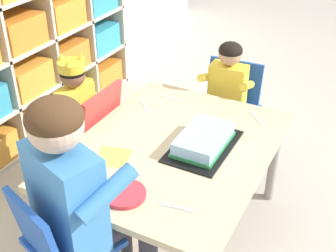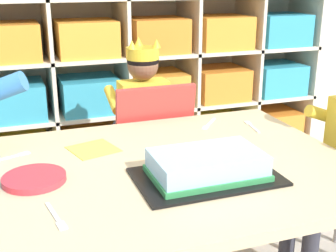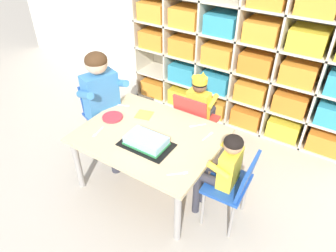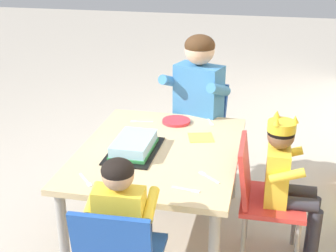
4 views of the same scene
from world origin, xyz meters
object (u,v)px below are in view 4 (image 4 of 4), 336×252
object	(u,v)px
activity_table	(159,158)
fork_by_napkin	(140,121)
classroom_chair_adult_side	(201,124)
fork_at_table_front_edge	(208,177)
adult_helper_seated	(194,98)
fork_near_child_seat	(210,122)
guest_at_table_side	(123,216)
fork_scattered_mid_table	(188,190)
paper_plate_stack	(176,121)
child_with_crown	(286,174)
fork_beside_plate_stack	(86,181)
birthday_cake_on_tray	(134,146)
classroom_chair_blue	(261,193)

from	to	relation	value
activity_table	fork_by_napkin	world-z (taller)	fork_by_napkin
classroom_chair_adult_side	fork_at_table_front_edge	size ratio (longest dim) A/B	6.11
adult_helper_seated	fork_near_child_seat	distance (m)	0.19
guest_at_table_side	fork_scattered_mid_table	distance (m)	0.34
fork_scattered_mid_table	adult_helper_seated	bearing A→B (deg)	-73.10
fork_at_table_front_edge	paper_plate_stack	bearing A→B (deg)	155.41
fork_by_napkin	fork_scattered_mid_table	xyz separation A→B (m)	(0.78, 0.44, 0.00)
paper_plate_stack	fork_scattered_mid_table	bearing A→B (deg)	15.13
fork_by_napkin	fork_at_table_front_edge	world-z (taller)	same
child_with_crown	classroom_chair_adult_side	world-z (taller)	child_with_crown
guest_at_table_side	fork_by_napkin	size ratio (longest dim) A/B	5.71
activity_table	guest_at_table_side	xyz separation A→B (m)	(0.65, -0.01, 0.03)
child_with_crown	fork_beside_plate_stack	bearing A→B (deg)	108.72
adult_helper_seated	fork_at_table_front_edge	world-z (taller)	adult_helper_seated
activity_table	fork_at_table_front_edge	bearing A→B (deg)	49.25
fork_beside_plate_stack	guest_at_table_side	bearing A→B (deg)	-173.29
fork_scattered_mid_table	guest_at_table_side	bearing A→B (deg)	54.07
fork_at_table_front_edge	fork_scattered_mid_table	bearing A→B (deg)	-75.47
child_with_crown	fork_beside_plate_stack	size ratio (longest dim) A/B	7.02
child_with_crown	birthday_cake_on_tray	distance (m)	0.81
classroom_chair_blue	fork_scattered_mid_table	xyz separation A→B (m)	(0.30, -0.33, 0.15)
adult_helper_seated	fork_by_napkin	size ratio (longest dim) A/B	7.42
paper_plate_stack	fork_by_napkin	world-z (taller)	paper_plate_stack
paper_plate_stack	fork_at_table_front_edge	distance (m)	0.73
classroom_chair_adult_side	birthday_cake_on_tray	bearing A→B (deg)	-91.00
adult_helper_seated	fork_scattered_mid_table	xyz separation A→B (m)	(0.97, 0.13, -0.11)
guest_at_table_side	fork_scattered_mid_table	world-z (taller)	guest_at_table_side
adult_helper_seated	fork_at_table_front_edge	bearing A→B (deg)	-56.81
child_with_crown	fork_beside_plate_stack	world-z (taller)	child_with_crown
classroom_chair_blue	paper_plate_stack	bearing A→B (deg)	47.21
guest_at_table_side	fork_by_napkin	world-z (taller)	guest_at_table_side
fork_near_child_seat	classroom_chair_blue	bearing A→B (deg)	-170.19
classroom_chair_adult_side	fork_scattered_mid_table	world-z (taller)	classroom_chair_adult_side
guest_at_table_side	activity_table	bearing A→B (deg)	-92.83
child_with_crown	guest_at_table_side	distance (m)	0.88
adult_helper_seated	fork_near_child_seat	size ratio (longest dim) A/B	7.69
adult_helper_seated	guest_at_table_side	world-z (taller)	adult_helper_seated
classroom_chair_blue	birthday_cake_on_tray	bearing A→B (deg)	85.94
classroom_chair_adult_side	paper_plate_stack	size ratio (longest dim) A/B	4.06
child_with_crown	fork_near_child_seat	distance (m)	0.73
activity_table	fork_scattered_mid_table	xyz separation A→B (m)	(0.41, 0.23, 0.06)
fork_scattered_mid_table	fork_beside_plate_stack	bearing A→B (deg)	11.30
fork_at_table_front_edge	child_with_crown	bearing A→B (deg)	64.77
child_with_crown	fork_beside_plate_stack	xyz separation A→B (m)	(0.33, -0.94, 0.02)
activity_table	fork_scattered_mid_table	size ratio (longest dim) A/B	8.10
child_with_crown	fork_at_table_front_edge	bearing A→B (deg)	112.77
adult_helper_seated	guest_at_table_side	xyz separation A→B (m)	(1.21, -0.10, -0.14)
classroom_chair_blue	paper_plate_stack	size ratio (longest dim) A/B	3.82
child_with_crown	fork_near_child_seat	xyz separation A→B (m)	(-0.56, -0.46, 0.02)
guest_at_table_side	paper_plate_stack	distance (m)	1.05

